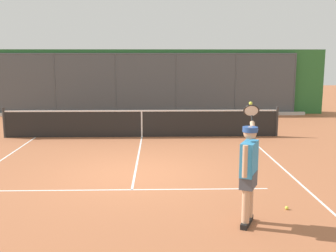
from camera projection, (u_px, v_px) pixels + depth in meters
ground_plane at (135, 174)px, 9.81m from camera, size 60.00×60.00×0.00m
court_line_markings at (131, 193)px, 8.44m from camera, size 7.58×10.52×0.01m
fence_backdrop at (146, 82)px, 20.01m from camera, size 17.52×1.37×3.16m
tennis_net at (142, 123)px, 14.24m from camera, size 9.74×0.09×1.07m
tennis_player at (249, 168)px, 6.70m from camera, size 0.57×1.38×1.99m
tennis_ball_mid_court at (287, 208)px, 7.52m from camera, size 0.07×0.07×0.07m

